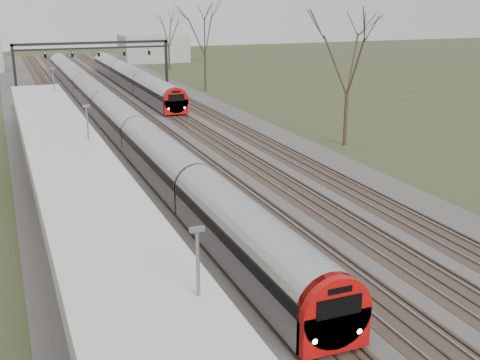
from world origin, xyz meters
name	(u,v)px	position (x,y,z in m)	size (l,w,h in m)	color
track_bed	(145,127)	(0.26, 55.00, 0.06)	(24.00, 160.00, 0.22)	#474442
platform	(63,186)	(-9.05, 37.50, 0.50)	(3.50, 69.00, 1.00)	#9E9B93
canopy	(66,148)	(-9.05, 32.99, 3.93)	(4.10, 50.00, 3.11)	slate
signal_gantry	(93,50)	(0.29, 84.99, 4.91)	(21.00, 0.59, 6.08)	black
tree_east_far	(349,56)	(14.00, 42.00, 7.29)	(5.00, 5.00, 10.30)	#2D231C
train_near	(105,106)	(-2.50, 60.20, 1.48)	(2.62, 90.21, 3.05)	#9EA0A8
train_far	(131,77)	(4.50, 81.37, 1.48)	(2.62, 45.21, 3.05)	#9EA0A8
passenger	(144,340)	(-8.84, 15.91, 1.93)	(0.68, 0.45, 1.87)	#433263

